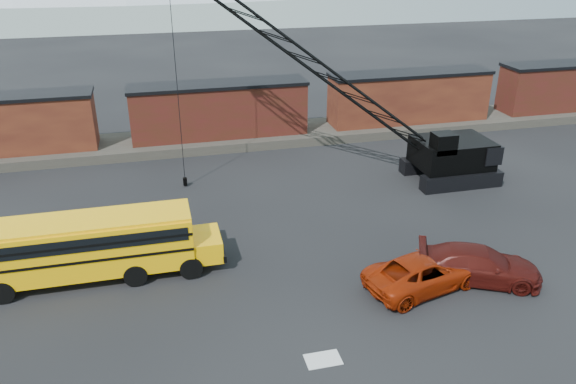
# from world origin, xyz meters

# --- Properties ---
(ground) EXTENTS (160.00, 160.00, 0.00)m
(ground) POSITION_xyz_m (0.00, 0.00, 0.00)
(ground) COLOR black
(ground) RESTS_ON ground
(gravel_berm) EXTENTS (120.00, 5.00, 0.70)m
(gravel_berm) POSITION_xyz_m (0.00, 22.00, 0.35)
(gravel_berm) COLOR #4D473F
(gravel_berm) RESTS_ON ground
(boxcar_mid) EXTENTS (13.70, 3.10, 4.17)m
(boxcar_mid) POSITION_xyz_m (0.00, 22.00, 2.76)
(boxcar_mid) COLOR #4C1715
(boxcar_mid) RESTS_ON gravel_berm
(boxcar_east_near) EXTENTS (13.70, 3.10, 4.17)m
(boxcar_east_near) POSITION_xyz_m (16.00, 22.00, 2.76)
(boxcar_east_near) COLOR #401812
(boxcar_east_near) RESTS_ON gravel_berm
(boxcar_east_far) EXTENTS (13.70, 3.10, 4.17)m
(boxcar_east_far) POSITION_xyz_m (32.00, 22.00, 2.76)
(boxcar_east_far) COLOR #4C1715
(boxcar_east_far) RESTS_ON gravel_berm
(snow_patch) EXTENTS (1.40, 0.90, 0.02)m
(snow_patch) POSITION_xyz_m (0.50, -4.00, 0.01)
(snow_patch) COLOR silver
(snow_patch) RESTS_ON ground
(school_bus) EXTENTS (11.65, 2.65, 3.19)m
(school_bus) POSITION_xyz_m (-8.42, 4.20, 1.79)
(school_bus) COLOR #FFB405
(school_bus) RESTS_ON ground
(red_pickup) EXTENTS (6.26, 4.00, 1.61)m
(red_pickup) POSITION_xyz_m (6.52, -0.30, 0.80)
(red_pickup) COLOR #942207
(red_pickup) RESTS_ON ground
(maroon_suv) EXTENTS (6.22, 4.55, 1.67)m
(maroon_suv) POSITION_xyz_m (9.36, -0.40, 0.84)
(maroon_suv) COLOR #430F0C
(maroon_suv) RESTS_ON ground
(crawler_crane) EXTENTS (20.79, 5.61, 14.58)m
(crawler_crane) POSITION_xyz_m (4.87, 12.68, 7.93)
(crawler_crane) COLOR black
(crawler_crane) RESTS_ON ground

